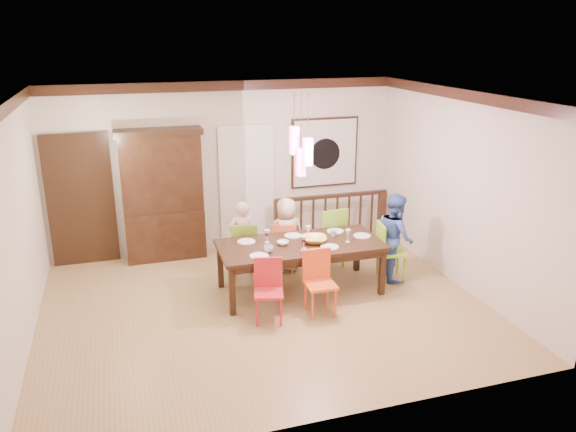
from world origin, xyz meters
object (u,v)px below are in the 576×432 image
object	(u,v)px
person_far_mid	(286,235)
china_hutch	(163,195)
person_far_left	(242,238)
person_end_right	(395,237)
dining_table	(300,248)
chair_far_left	(244,245)
chair_end_right	(392,247)
balustrade	(331,219)

from	to	relation	value
person_far_mid	china_hutch	bearing A→B (deg)	-33.92
china_hutch	person_far_left	world-z (taller)	china_hutch
person_end_right	person_far_left	bearing A→B (deg)	77.30
dining_table	china_hutch	distance (m)	2.65
china_hutch	person_far_left	size ratio (longest dim) A/B	1.85
person_far_mid	person_end_right	size ratio (longest dim) A/B	0.89
chair_far_left	person_far_left	bearing A→B (deg)	-69.37
chair_end_right	balustrade	distance (m)	1.63
dining_table	chair_end_right	distance (m)	1.49
person_far_left	chair_end_right	bearing A→B (deg)	159.50
chair_far_left	person_far_left	distance (m)	0.11
chair_far_left	person_end_right	bearing A→B (deg)	170.10
person_far_left	person_end_right	world-z (taller)	person_end_right
chair_far_left	china_hutch	xyz separation A→B (m)	(-1.10, 1.12, 0.60)
chair_end_right	person_end_right	size ratio (longest dim) A/B	0.67
dining_table	chair_end_right	size ratio (longest dim) A/B	2.63
person_far_left	chair_far_left	bearing A→B (deg)	102.46
chair_far_left	person_far_left	size ratio (longest dim) A/B	0.74
dining_table	chair_end_right	bearing A→B (deg)	0.55
dining_table	balustrade	distance (m)	1.94
china_hutch	dining_table	bearing A→B (deg)	-47.73
balustrade	person_far_left	distance (m)	1.91
chair_far_left	person_end_right	distance (m)	2.34
china_hutch	person_far_mid	bearing A→B (deg)	-32.16
dining_table	person_far_left	size ratio (longest dim) A/B	2.00
chair_far_left	chair_end_right	bearing A→B (deg)	169.04
china_hutch	person_end_right	distance (m)	3.84
chair_end_right	person_far_mid	bearing A→B (deg)	71.05
person_far_mid	chair_far_left	bearing A→B (deg)	-2.15
dining_table	person_far_left	world-z (taller)	person_far_left
person_far_left	person_far_mid	size ratio (longest dim) A/B	0.99
chair_far_left	china_hutch	size ratio (longest dim) A/B	0.40
balustrade	person_far_mid	xyz separation A→B (m)	(-1.07, -0.78, 0.10)
china_hutch	person_far_left	bearing A→B (deg)	-44.09
chair_end_right	balustrade	size ratio (longest dim) A/B	0.43
dining_table	person_far_left	distance (m)	1.10
dining_table	balustrade	xyz separation A→B (m)	(1.11, 1.59, -0.18)
chair_far_left	balustrade	distance (m)	1.92
person_end_right	chair_end_right	bearing A→B (deg)	120.08
china_hutch	chair_far_left	bearing A→B (deg)	-45.46
china_hutch	person_end_right	bearing A→B (deg)	-30.10
chair_end_right	person_end_right	bearing A→B (deg)	-58.13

